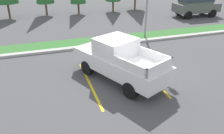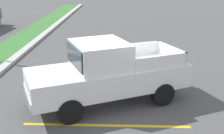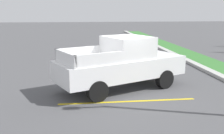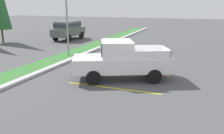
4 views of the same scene
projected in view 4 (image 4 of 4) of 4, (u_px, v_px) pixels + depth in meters
The scene contains 8 objects.
ground_plane at pixel (125, 78), 13.10m from camera, with size 120.00×120.00×0.00m, color #4C4C4F.
parking_line_near at pixel (112, 88), 11.56m from camera, with size 0.12×4.80×0.01m, color yellow.
parking_line_far at pixel (130, 72), 14.37m from camera, with size 0.12×4.80×0.01m, color yellow.
curb_strip at pixel (49, 69), 14.79m from camera, with size 56.00×0.40×0.15m, color #B2B2AD.
grass_median at pixel (34, 68), 15.17m from camera, with size 56.00×1.80×0.06m, color #387533.
pickup_truck_main at pixel (121, 60), 12.69m from camera, with size 3.90×5.53×2.10m.
suv_distant at pixel (68, 29), 27.02m from camera, with size 4.65×2.07×2.10m.
street_light at pixel (68, 0), 17.55m from camera, with size 0.24×1.49×7.45m.
Camera 4 is at (-11.96, -3.73, 3.95)m, focal length 38.10 mm.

